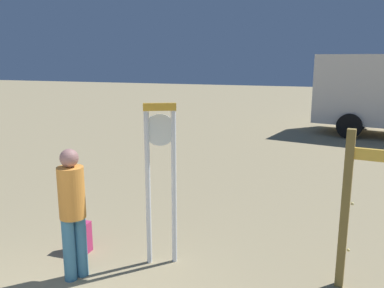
{
  "coord_description": "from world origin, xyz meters",
  "views": [
    {
      "loc": [
        2.74,
        -2.23,
        2.88
      ],
      "look_at": [
        0.26,
        5.18,
        1.2
      ],
      "focal_mm": 37.63,
      "sensor_mm": 36.0,
      "label": 1
    }
  ],
  "objects_px": {
    "standing_clock": "(161,167)",
    "backpack": "(81,236)",
    "person_near_clock": "(72,208)",
    "arrow_sign": "(374,187)"
  },
  "relations": [
    {
      "from": "standing_clock",
      "to": "person_near_clock",
      "type": "bearing_deg",
      "value": -140.33
    },
    {
      "from": "standing_clock",
      "to": "backpack",
      "type": "relative_size",
      "value": 4.83
    },
    {
      "from": "standing_clock",
      "to": "arrow_sign",
      "type": "relative_size",
      "value": 1.12
    },
    {
      "from": "person_near_clock",
      "to": "arrow_sign",
      "type": "bearing_deg",
      "value": 13.4
    },
    {
      "from": "arrow_sign",
      "to": "person_near_clock",
      "type": "xyz_separation_m",
      "value": [
        -3.62,
        -0.86,
        -0.39
      ]
    },
    {
      "from": "standing_clock",
      "to": "arrow_sign",
      "type": "bearing_deg",
      "value": 2.14
    },
    {
      "from": "person_near_clock",
      "to": "backpack",
      "type": "distance_m",
      "value": 1.09
    },
    {
      "from": "person_near_clock",
      "to": "backpack",
      "type": "bearing_deg",
      "value": 119.24
    },
    {
      "from": "person_near_clock",
      "to": "backpack",
      "type": "height_order",
      "value": "person_near_clock"
    },
    {
      "from": "standing_clock",
      "to": "backpack",
      "type": "bearing_deg",
      "value": -176.55
    }
  ]
}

